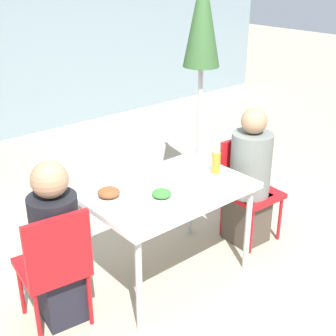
# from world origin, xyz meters

# --- Properties ---
(ground_plane) EXTENTS (24.00, 24.00, 0.00)m
(ground_plane) POSITION_xyz_m (0.00, 0.00, 0.00)
(ground_plane) COLOR tan
(dining_table) EXTENTS (1.14, 0.76, 0.73)m
(dining_table) POSITION_xyz_m (0.00, 0.00, 0.66)
(dining_table) COLOR white
(dining_table) RESTS_ON ground
(chair_left) EXTENTS (0.45, 0.45, 0.86)m
(chair_left) POSITION_xyz_m (-0.88, 0.03, 0.50)
(chair_left) COLOR red
(chair_left) RESTS_ON ground
(person_left) EXTENTS (0.31, 0.31, 1.12)m
(person_left) POSITION_xyz_m (-0.82, 0.11, 0.54)
(person_left) COLOR black
(person_left) RESTS_ON ground
(chair_right) EXTENTS (0.43, 0.43, 0.86)m
(chair_right) POSITION_xyz_m (0.87, 0.02, 0.50)
(chair_right) COLOR red
(chair_right) RESTS_ON ground
(person_right) EXTENTS (0.33, 0.33, 1.16)m
(person_right) POSITION_xyz_m (0.82, -0.05, 0.55)
(person_right) COLOR #473D33
(person_right) RESTS_ON ground
(closed_umbrella) EXTENTS (0.36, 0.36, 2.17)m
(closed_umbrella) POSITION_xyz_m (1.06, 0.79, 1.61)
(closed_umbrella) COLOR #333333
(closed_umbrella) RESTS_ON ground
(plate_0) EXTENTS (0.24, 0.24, 0.07)m
(plate_0) POSITION_xyz_m (-0.14, -0.10, 0.76)
(plate_0) COLOR white
(plate_0) RESTS_ON dining_table
(plate_1) EXTENTS (0.27, 0.27, 0.07)m
(plate_1) POSITION_xyz_m (-0.40, 0.13, 0.76)
(plate_1) COLOR white
(plate_1) RESTS_ON dining_table
(bottle) EXTENTS (0.06, 0.06, 0.18)m
(bottle) POSITION_xyz_m (0.43, -0.04, 0.82)
(bottle) COLOR #B7751E
(bottle) RESTS_ON dining_table
(drinking_cup) EXTENTS (0.08, 0.08, 0.11)m
(drinking_cup) POSITION_xyz_m (0.14, 0.29, 0.79)
(drinking_cup) COLOR silver
(drinking_cup) RESTS_ON dining_table
(salad_bowl) EXTENTS (0.17, 0.17, 0.05)m
(salad_bowl) POSITION_xyz_m (0.39, 0.18, 0.76)
(salad_bowl) COLOR white
(salad_bowl) RESTS_ON dining_table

